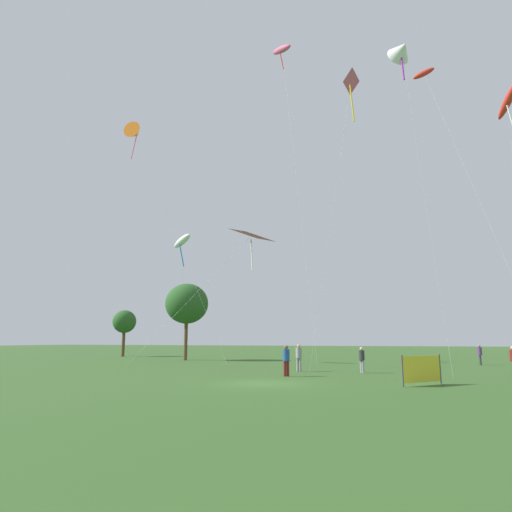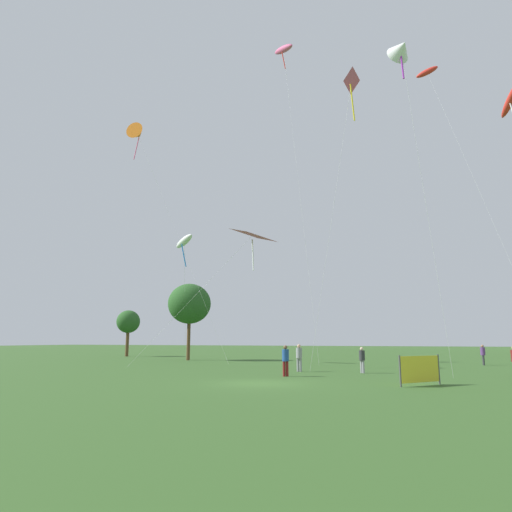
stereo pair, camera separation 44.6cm
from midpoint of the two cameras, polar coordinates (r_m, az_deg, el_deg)
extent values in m
plane|color=#335623|center=(23.14, 0.39, -15.54)|extent=(280.00, 280.00, 0.00)
cylinder|color=maroon|center=(27.53, 3.50, -13.80)|extent=(0.16, 0.16, 0.86)
cylinder|color=maroon|center=(27.50, 3.12, -13.80)|extent=(0.16, 0.16, 0.86)
cylinder|color=#1E478C|center=(27.48, 3.29, -12.20)|extent=(0.39, 0.39, 0.68)
sphere|color=brown|center=(27.47, 3.28, -11.24)|extent=(0.23, 0.23, 0.23)
cylinder|color=gray|center=(31.68, 4.77, -13.32)|extent=(0.16, 0.16, 0.87)
cylinder|color=gray|center=(31.64, 5.10, -13.31)|extent=(0.16, 0.16, 0.87)
cylinder|color=gray|center=(31.63, 4.92, -11.90)|extent=(0.40, 0.40, 0.69)
sphere|color=tan|center=(31.62, 4.90, -11.06)|extent=(0.24, 0.24, 0.24)
cylinder|color=gray|center=(31.00, 12.51, -13.25)|extent=(0.15, 0.15, 0.79)
cylinder|color=gray|center=(30.89, 12.73, -13.26)|extent=(0.15, 0.15, 0.79)
cylinder|color=#2D2D33|center=(30.91, 12.56, -11.95)|extent=(0.36, 0.36, 0.63)
sphere|color=beige|center=(30.90, 12.53, -11.17)|extent=(0.21, 0.21, 0.21)
cylinder|color=#2D2D33|center=(43.67, 25.82, -11.56)|extent=(0.15, 0.15, 0.82)
cylinder|color=#2D2D33|center=(43.84, 25.79, -11.55)|extent=(0.15, 0.15, 0.82)
cylinder|color=#593372|center=(43.74, 25.73, -10.60)|extent=(0.37, 0.37, 0.65)
sphere|color=#997051|center=(43.73, 25.69, -10.03)|extent=(0.22, 0.22, 0.22)
sphere|color=tan|center=(30.94, 28.86, -9.96)|extent=(0.23, 0.23, 0.23)
cylinder|color=silver|center=(37.40, -8.56, -5.39)|extent=(9.55, 2.87, 10.52)
pyramid|color=#E5598C|center=(37.50, -0.86, 2.68)|extent=(3.13, 1.94, 1.13)
cylinder|color=white|center=(37.17, -0.88, 0.16)|extent=(0.38, 0.53, 2.65)
ellipsoid|color=red|center=(48.67, 28.59, 16.64)|extent=(2.00, 3.97, 2.52)
cylinder|color=white|center=(48.02, 28.76, 14.98)|extent=(0.41, 0.33, 2.49)
cylinder|color=silver|center=(29.10, 19.94, 5.96)|extent=(1.64, 1.30, 19.92)
cone|color=white|center=(32.67, 17.21, 23.21)|extent=(1.94, 1.92, 1.65)
cylinder|color=purple|center=(32.04, 17.33, 21.45)|extent=(0.19, 0.20, 1.77)
cylinder|color=silver|center=(45.89, -10.18, 2.39)|extent=(11.58, 0.87, 24.18)
cone|color=orange|center=(53.15, -15.08, 14.58)|extent=(2.08, 1.78, 2.03)
cylinder|color=#E5598C|center=(52.46, -15.17, 12.89)|extent=(0.23, 0.63, 2.77)
cylinder|color=silver|center=(53.70, 25.46, 6.94)|extent=(8.41, 7.90, 34.25)
ellipsoid|color=red|center=(63.89, 19.88, 20.53)|extent=(2.78, 1.12, 1.31)
cylinder|color=silver|center=(44.01, 4.86, 8.40)|extent=(3.95, 3.79, 32.43)
ellipsoid|color=#E5598C|center=(53.47, 2.93, 24.22)|extent=(3.12, 2.80, 1.72)
cylinder|color=red|center=(52.76, 2.95, 23.07)|extent=(0.41, 0.27, 1.95)
cylinder|color=silver|center=(48.37, -9.39, -5.84)|extent=(3.49, 7.03, 11.57)
ellipsoid|color=white|center=(45.33, -9.44, 1.85)|extent=(2.93, 2.14, 1.44)
cylinder|color=blue|center=(45.05, -9.50, 0.09)|extent=(0.48, 0.38, 2.22)
cylinder|color=silver|center=(33.01, 8.94, 4.42)|extent=(3.54, 0.32, 20.87)
pyramid|color=#E5598C|center=(36.97, 11.36, 20.45)|extent=(1.14, 1.29, 1.06)
cylinder|color=yellow|center=(36.09, 11.47, 18.10)|extent=(0.26, 0.32, 2.81)
cylinder|color=brown|center=(49.38, -8.96, -10.17)|extent=(0.36, 0.36, 4.29)
ellipsoid|color=#285623|center=(49.53, -8.84, -5.85)|extent=(4.52, 4.52, 4.23)
cylinder|color=brown|center=(62.22, -16.34, -10.32)|extent=(0.41, 0.41, 3.37)
ellipsoid|color=#285623|center=(62.26, -16.21, -7.81)|extent=(2.98, 2.98, 2.91)
cylinder|color=#4C4C4C|center=(22.35, 17.15, -13.48)|extent=(0.08, 0.08, 1.40)
cylinder|color=#4C4C4C|center=(24.34, 21.37, -12.94)|extent=(0.08, 0.08, 1.40)
cube|color=yellow|center=(23.33, 19.35, -13.08)|extent=(1.65, 2.05, 1.20)
camera|label=1|loc=(0.22, -90.41, 0.08)|focal=32.23mm
camera|label=2|loc=(0.22, 89.59, -0.08)|focal=32.23mm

